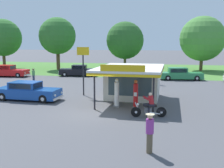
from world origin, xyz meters
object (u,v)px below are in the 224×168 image
(motorcycle_with_rider, at_px, (149,107))
(bystander_standing_back_lot, at_px, (159,77))
(bystander_chatting_near_pumps, at_px, (150,132))
(parked_car_back_row_centre_left, at_px, (78,71))
(roadside_pole_sign, at_px, (83,62))
(gas_pump_nearside, at_px, (117,94))
(parked_car_second_row_spare, at_px, (180,74))
(bystander_admiring_sedan, at_px, (34,75))
(parked_car_back_row_left, at_px, (132,75))
(gas_pump_offside, at_px, (136,95))
(parked_car_back_row_far_right, at_px, (9,71))
(featured_classic_sedan, at_px, (28,91))

(motorcycle_with_rider, distance_m, bystander_standing_back_lot, 13.17)
(motorcycle_with_rider, relative_size, bystander_chatting_near_pumps, 1.28)
(parked_car_back_row_centre_left, height_order, bystander_chatting_near_pumps, bystander_chatting_near_pumps)
(roadside_pole_sign, bearing_deg, parked_car_back_row_centre_left, 112.17)
(gas_pump_nearside, xyz_separation_m, parked_car_second_row_spare, (4.95, 15.74, -0.25))
(motorcycle_with_rider, height_order, roadside_pole_sign, roadside_pole_sign)
(parked_car_back_row_centre_left, xyz_separation_m, bystander_admiring_sedan, (-3.04, -6.89, 0.17))
(parked_car_second_row_spare, xyz_separation_m, bystander_chatting_near_pumps, (-1.90, -23.49, 0.23))
(parked_car_back_row_left, distance_m, bystander_standing_back_lot, 4.52)
(gas_pump_offside, height_order, parked_car_back_row_far_right, gas_pump_offside)
(bystander_admiring_sedan, distance_m, roadside_pole_sign, 10.57)
(motorcycle_with_rider, height_order, featured_classic_sedan, motorcycle_with_rider)
(gas_pump_offside, xyz_separation_m, motorcycle_with_rider, (1.18, -2.21, -0.28))
(featured_classic_sedan, bearing_deg, parked_car_back_row_far_right, 128.93)
(featured_classic_sedan, bearing_deg, gas_pump_nearside, -5.17)
(motorcycle_with_rider, bearing_deg, gas_pump_offside, 118.04)
(gas_pump_nearside, relative_size, parked_car_back_row_centre_left, 0.38)
(featured_classic_sedan, distance_m, bystander_standing_back_lot, 14.40)
(gas_pump_nearside, xyz_separation_m, bystander_standing_back_lot, (2.46, 10.96, -0.10))
(parked_car_second_row_spare, distance_m, parked_car_back_row_left, 6.21)
(featured_classic_sedan, distance_m, bystander_chatting_near_pumps, 13.62)
(gas_pump_nearside, bearing_deg, bystander_standing_back_lot, 77.35)
(parked_car_back_row_centre_left, relative_size, bystander_standing_back_lot, 3.33)
(gas_pump_nearside, height_order, motorcycle_with_rider, gas_pump_nearside)
(featured_classic_sedan, bearing_deg, bystander_standing_back_lot, 45.48)
(bystander_standing_back_lot, bearing_deg, roadside_pole_sign, -129.86)
(gas_pump_nearside, height_order, parked_car_back_row_left, gas_pump_nearside)
(bystander_chatting_near_pumps, bearing_deg, bystander_standing_back_lot, 91.81)
(parked_car_back_row_centre_left, height_order, parked_car_back_row_left, parked_car_back_row_centre_left)
(bystander_chatting_near_pumps, bearing_deg, parked_car_second_row_spare, 85.39)
(parked_car_second_row_spare, relative_size, roadside_pole_sign, 1.30)
(parked_car_back_row_left, height_order, bystander_standing_back_lot, bystander_standing_back_lot)
(parked_car_back_row_centre_left, height_order, parked_car_second_row_spare, parked_car_back_row_centre_left)
(featured_classic_sedan, height_order, parked_car_second_row_spare, parked_car_second_row_spare)
(gas_pump_nearside, distance_m, bystander_admiring_sedan, 15.48)
(parked_car_back_row_far_right, relative_size, bystander_chatting_near_pumps, 3.18)
(parked_car_back_row_far_right, height_order, bystander_standing_back_lot, bystander_standing_back_lot)
(bystander_standing_back_lot, bearing_deg, parked_car_back_row_left, 139.60)
(motorcycle_with_rider, bearing_deg, parked_car_back_row_centre_left, 121.83)
(featured_classic_sedan, xyz_separation_m, bystander_admiring_sedan, (-4.47, 8.95, 0.18))
(motorcycle_with_rider, xyz_separation_m, featured_classic_sedan, (-10.21, 2.90, 0.04))
(featured_classic_sedan, height_order, bystander_chatting_near_pumps, bystander_chatting_near_pumps)
(bystander_chatting_near_pumps, distance_m, roadside_pole_sign, 13.32)
(motorcycle_with_rider, relative_size, parked_car_back_row_far_right, 0.40)
(parked_car_back_row_centre_left, bearing_deg, bystander_admiring_sedan, -113.83)
(parked_car_second_row_spare, height_order, bystander_chatting_near_pumps, bystander_chatting_near_pumps)
(parked_car_back_row_centre_left, xyz_separation_m, bystander_standing_back_lot, (11.53, -5.58, 0.15))
(gas_pump_offside, xyz_separation_m, parked_car_back_row_far_right, (-19.67, 13.86, -0.22))
(parked_car_second_row_spare, distance_m, bystander_admiring_sedan, 18.11)
(parked_car_back_row_far_right, relative_size, roadside_pole_sign, 1.29)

